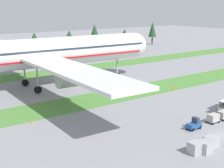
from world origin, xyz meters
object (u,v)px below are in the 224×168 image
uld_container_2 (205,147)px  taxiway_marker_0 (173,87)px  baggage_tug (194,124)px  cargo_dolly_second (223,114)px  taxiway_marker_1 (174,88)px  uld_container_1 (211,142)px  cargo_dolly_lead (213,118)px  taxiway_marker_2 (32,122)px  airliner (39,53)px  uld_container_0 (196,148)px

uld_container_2 → taxiway_marker_0: 35.84m
baggage_tug → cargo_dolly_second: 7.93m
taxiway_marker_0 → baggage_tug: bearing=-129.3°
baggage_tug → taxiway_marker_1: bearing=-39.9°
baggage_tug → uld_container_1: (-3.38, -5.98, -0.05)m
baggage_tug → uld_container_1: bearing=150.0°
baggage_tug → taxiway_marker_1: size_ratio=3.88×
cargo_dolly_lead → taxiway_marker_1: 23.17m
taxiway_marker_0 → taxiway_marker_2: (-37.49, -2.58, -0.04)m
cargo_dolly_lead → taxiway_marker_1: (11.53, 20.09, -0.58)m
uld_container_1 → uld_container_2: bearing=-162.5°
uld_container_2 → taxiway_marker_1: 34.83m
airliner → taxiway_marker_0: airliner is taller
taxiway_marker_0 → cargo_dolly_second: bearing=-113.8°
cargo_dolly_lead → taxiway_marker_1: cargo_dolly_lead is taller
baggage_tug → cargo_dolly_lead: 5.03m
cargo_dolly_second → uld_container_0: size_ratio=1.11×
uld_container_2 → taxiway_marker_2: size_ratio=4.35×
baggage_tug → uld_container_0: size_ratio=1.31×
cargo_dolly_lead → taxiway_marker_0: 24.17m
cargo_dolly_second → uld_container_1: cargo_dolly_second is taller
cargo_dolly_lead → uld_container_1: cargo_dolly_lead is taller
cargo_dolly_lead → uld_container_0: bearing=116.8°
taxiway_marker_1 → cargo_dolly_second: bearing=-113.3°
uld_container_0 → taxiway_marker_1: uld_container_0 is taller
cargo_dolly_lead → taxiway_marker_0: (12.11, 20.91, -0.65)m
uld_container_0 → taxiway_marker_0: bearing=48.3°
uld_container_2 → taxiway_marker_2: uld_container_2 is taller
baggage_tug → cargo_dolly_lead: bearing=-90.0°
airliner → taxiway_marker_0: (25.92, -19.28, -8.41)m
cargo_dolly_second → taxiway_marker_0: (9.21, 20.89, -0.65)m
taxiway_marker_0 → uld_container_1: bearing=-127.3°
airliner → cargo_dolly_lead: airliner is taller
cargo_dolly_second → airliner: bearing=22.1°
airliner → uld_container_0: airliner is taller
taxiway_marker_1 → taxiway_marker_2: taxiway_marker_1 is taller
cargo_dolly_lead → uld_container_0: size_ratio=1.11×
baggage_tug → uld_container_0: bearing=130.9°
cargo_dolly_second → uld_container_1: bearing=117.6°
cargo_dolly_second → taxiway_marker_1: (8.63, 20.06, -0.58)m
uld_container_2 → taxiway_marker_1: (22.21, 26.83, -0.49)m
uld_container_0 → taxiway_marker_0: 36.30m
uld_container_0 → uld_container_1: bearing=2.8°
uld_container_0 → uld_container_1: (3.61, 0.18, -0.09)m
airliner → cargo_dolly_second: bearing=24.9°
taxiway_marker_1 → taxiway_marker_2: 36.95m
uld_container_2 → taxiway_marker_1: uld_container_2 is taller
baggage_tug → taxiway_marker_2: bearing=47.4°
cargo_dolly_second → baggage_tug: bearing=90.0°
airliner → uld_container_1: airliner is taller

